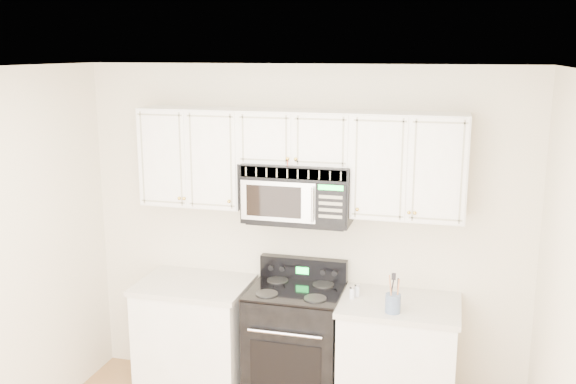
% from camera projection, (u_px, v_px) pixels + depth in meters
% --- Properties ---
extents(room, '(3.51, 3.51, 2.61)m').
position_uv_depth(room, '(225.00, 321.00, 3.39)').
color(room, '#9C794D').
rests_on(room, ground).
extents(base_cabinet_left, '(0.86, 0.65, 0.92)m').
position_uv_depth(base_cabinet_left, '(196.00, 340.00, 5.13)').
color(base_cabinet_left, white).
rests_on(base_cabinet_left, ground).
extents(base_cabinet_right, '(0.86, 0.65, 0.92)m').
position_uv_depth(base_cabinet_right, '(397.00, 365.00, 4.73)').
color(base_cabinet_right, white).
rests_on(base_cabinet_right, ground).
extents(range, '(0.69, 0.64, 1.10)m').
position_uv_depth(range, '(296.00, 344.00, 4.93)').
color(range, black).
rests_on(range, ground).
extents(upper_cabinets, '(2.44, 0.37, 0.75)m').
position_uv_depth(upper_cabinets, '(298.00, 156.00, 4.74)').
color(upper_cabinets, white).
rests_on(upper_cabinets, ground).
extents(microwave, '(0.79, 0.45, 0.44)m').
position_uv_depth(microwave, '(299.00, 192.00, 4.76)').
color(microwave, black).
rests_on(microwave, ground).
extents(utensil_crock, '(0.11, 0.11, 0.29)m').
position_uv_depth(utensil_crock, '(393.00, 303.00, 4.43)').
color(utensil_crock, slate).
rests_on(utensil_crock, base_cabinet_right).
extents(shaker_salt, '(0.04, 0.04, 0.09)m').
position_uv_depth(shaker_salt, '(352.00, 292.00, 4.69)').
color(shaker_salt, silver).
rests_on(shaker_salt, base_cabinet_right).
extents(shaker_pepper, '(0.04, 0.04, 0.09)m').
position_uv_depth(shaker_pepper, '(357.00, 290.00, 4.73)').
color(shaker_pepper, silver).
rests_on(shaker_pepper, base_cabinet_right).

